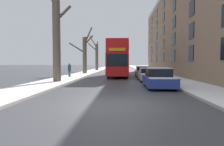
{
  "coord_description": "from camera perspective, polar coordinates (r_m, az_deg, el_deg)",
  "views": [
    {
      "loc": [
        0.45,
        -8.37,
        1.79
      ],
      "look_at": [
        -0.63,
        12.85,
        0.71
      ],
      "focal_mm": 32.0,
      "sensor_mm": 36.0,
      "label": 1
    }
  ],
  "objects": [
    {
      "name": "double_decker_bus",
      "position": [
        26.45,
        1.75,
        4.45
      ],
      "size": [
        2.55,
        10.46,
        4.44
      ],
      "color": "red",
      "rests_on": "ground"
    },
    {
      "name": "terrace_facade_right",
      "position": [
        32.41,
        23.73,
        11.63
      ],
      "size": [
        9.1,
        45.33,
        13.69
      ],
      "color": "#8C7056",
      "rests_on": "ground"
    },
    {
      "name": "parked_car_1",
      "position": [
        20.36,
        10.27,
        -0.46
      ],
      "size": [
        1.81,
        4.5,
        1.31
      ],
      "color": "#9EA3AD",
      "rests_on": "ground"
    },
    {
      "name": "parked_car_0",
      "position": [
        14.64,
        13.18,
        -1.58
      ],
      "size": [
        1.89,
        4.0,
        1.45
      ],
      "color": "navy",
      "rests_on": "ground"
    },
    {
      "name": "bare_tree_left_0",
      "position": [
        18.57,
        -15.53,
        9.41
      ],
      "size": [
        2.14,
        2.71,
        8.21
      ],
      "color": "brown",
      "rests_on": "ground"
    },
    {
      "name": "ground_plane",
      "position": [
        8.57,
        -0.15,
        -9.14
      ],
      "size": [
        320.0,
        320.0,
        0.0
      ],
      "primitive_type": "plane",
      "color": "#424247"
    },
    {
      "name": "sidewalk_right",
      "position": [
        61.62,
        7.78,
        1.27
      ],
      "size": [
        3.07,
        130.0,
        0.16
      ],
      "color": "gray",
      "rests_on": "ground"
    },
    {
      "name": "bare_tree_left_1",
      "position": [
        31.95,
        -7.8,
        5.58
      ],
      "size": [
        3.71,
        2.21,
        7.6
      ],
      "color": "brown",
      "rests_on": "ground"
    },
    {
      "name": "sidewalk_left",
      "position": [
        61.7,
        -2.81,
        1.3
      ],
      "size": [
        3.07,
        130.0,
        0.16
      ],
      "color": "gray",
      "rests_on": "ground"
    },
    {
      "name": "bare_tree_left_2",
      "position": [
        45.56,
        -4.48,
        4.97
      ],
      "size": [
        2.33,
        1.71,
        8.03
      ],
      "color": "brown",
      "rests_on": "ground"
    },
    {
      "name": "pedestrian_left_sidewalk",
      "position": [
        24.01,
        -12.06,
        0.85
      ],
      "size": [
        0.38,
        0.38,
        1.75
      ],
      "rotation": [
        0.0,
        0.0,
        2.22
      ],
      "color": "#4C4742",
      "rests_on": "ground"
    },
    {
      "name": "parked_car_2",
      "position": [
        26.22,
        8.62,
        0.33
      ],
      "size": [
        1.72,
        3.91,
        1.36
      ],
      "color": "#9EA3AD",
      "rests_on": "ground"
    }
  ]
}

